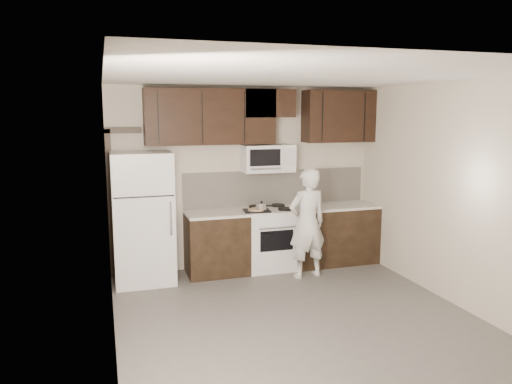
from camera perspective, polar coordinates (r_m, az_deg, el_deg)
name	(u,v)px	position (r m, az deg, el deg)	size (l,w,h in m)	color
floor	(300,321)	(5.82, 5.03, -14.50)	(4.50, 4.50, 0.00)	#555250
back_wall	(245,178)	(7.52, -1.30, 1.66)	(4.00, 4.00, 0.00)	beige
ceiling	(303,76)	(5.34, 5.45, 13.08)	(4.50, 4.50, 0.00)	white
counter_run	(289,237)	(7.59, 3.77, -5.17)	(2.95, 0.64, 0.91)	black
stove	(270,238)	(7.49, 1.60, -5.31)	(0.76, 0.66, 0.94)	white
backsplash	(276,187)	(7.69, 2.32, 0.54)	(2.90, 0.02, 0.54)	beige
upper_cabinets	(261,115)	(7.35, 0.63, 8.78)	(3.48, 0.35, 0.78)	black
microwave	(268,158)	(7.39, 1.34, 3.87)	(0.76, 0.42, 0.40)	white
refrigerator	(143,218)	(6.98, -12.81, -2.90)	(0.80, 0.76, 1.80)	white
door_trim	(113,190)	(7.22, -16.03, 0.17)	(0.50, 0.08, 2.12)	black
saucepan	(262,207)	(7.18, 0.66, -1.74)	(0.28, 0.16, 0.16)	silver
baking_tray	(257,211)	(7.19, 0.10, -2.15)	(0.38, 0.28, 0.02)	black
pizza	(257,209)	(7.19, 0.10, -2.01)	(0.25, 0.25, 0.02)	#CAB887
person	(307,223)	(7.06, 5.89, -3.57)	(0.57, 0.37, 1.56)	white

